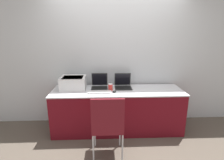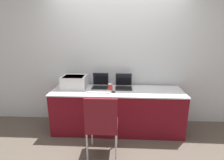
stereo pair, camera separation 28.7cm
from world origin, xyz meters
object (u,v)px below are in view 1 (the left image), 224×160
at_px(printer, 73,82).
at_px(laptop_left, 100,85).
at_px(coffee_cup, 110,87).
at_px(mouse, 114,92).
at_px(laptop_right, 123,85).
at_px(chair, 108,123).
at_px(external_keyboard, 100,92).

distance_m(printer, laptop_left, 0.48).
height_order(coffee_cup, mouse, coffee_cup).
bearing_deg(laptop_right, coffee_cup, -148.39).
xyz_separation_m(laptop_left, chair, (0.13, -0.94, -0.27)).
relative_size(laptop_left, coffee_cup, 2.55).
relative_size(printer, laptop_right, 1.47).
relative_size(printer, chair, 0.46).
relative_size(coffee_cup, chair, 0.12).
bearing_deg(laptop_left, printer, -175.81).
xyz_separation_m(printer, laptop_left, (0.47, 0.03, -0.07)).
bearing_deg(mouse, external_keyboard, 177.06).
height_order(printer, laptop_left, laptop_left).
distance_m(external_keyboard, chair, 0.72).
bearing_deg(printer, mouse, -18.39).
xyz_separation_m(external_keyboard, mouse, (0.25, -0.01, 0.01)).
bearing_deg(chair, mouse, 78.98).
distance_m(printer, external_keyboard, 0.54).
distance_m(laptop_left, mouse, 0.38).
xyz_separation_m(mouse, chair, (-0.13, -0.66, -0.23)).
bearing_deg(printer, chair, -56.20).
distance_m(laptop_right, external_keyboard, 0.51).
bearing_deg(printer, laptop_left, 4.19).
relative_size(laptop_left, chair, 0.32).
relative_size(laptop_right, external_keyboard, 0.75).
bearing_deg(chair, printer, 123.80).
relative_size(external_keyboard, mouse, 7.11).
bearing_deg(mouse, laptop_left, 133.04).
xyz_separation_m(coffee_cup, chair, (-0.07, -0.79, -0.27)).
distance_m(laptop_right, coffee_cup, 0.28).
distance_m(laptop_left, chair, 0.98).
bearing_deg(external_keyboard, mouse, -2.94).
bearing_deg(external_keyboard, laptop_right, 31.50).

